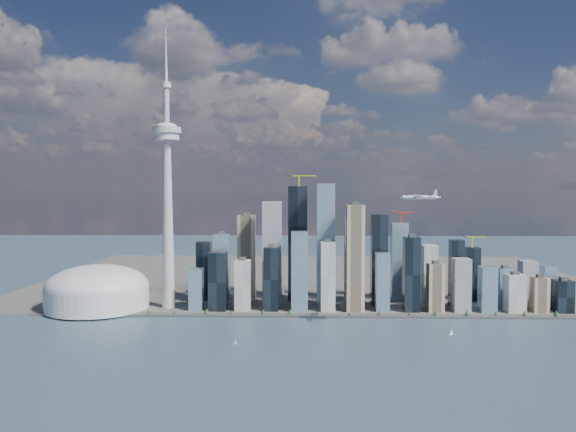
{
  "coord_description": "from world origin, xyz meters",
  "views": [
    {
      "loc": [
        -30.91,
        -792.74,
        244.37
      ],
      "look_at": [
        -59.91,
        260.0,
        189.18
      ],
      "focal_mm": 35.0,
      "sensor_mm": 36.0,
      "label": 1
    }
  ],
  "objects_px": {
    "sailboat_east": "(451,333)",
    "needle_tower": "(167,191)",
    "sailboat_west": "(235,342)",
    "airplane": "(420,197)",
    "dome_stadium": "(97,290)"
  },
  "relations": [
    {
      "from": "sailboat_east",
      "to": "dome_stadium",
      "type": "bearing_deg",
      "value": 149.1
    },
    {
      "from": "needle_tower",
      "to": "airplane",
      "type": "height_order",
      "value": "needle_tower"
    },
    {
      "from": "airplane",
      "to": "sailboat_west",
      "type": "distance_m",
      "value": 375.42
    },
    {
      "from": "airplane",
      "to": "sailboat_west",
      "type": "bearing_deg",
      "value": -161.95
    },
    {
      "from": "dome_stadium",
      "to": "airplane",
      "type": "relative_size",
      "value": 3.09
    },
    {
      "from": "needle_tower",
      "to": "sailboat_east",
      "type": "bearing_deg",
      "value": -19.44
    },
    {
      "from": "sailboat_east",
      "to": "needle_tower",
      "type": "bearing_deg",
      "value": 144.34
    },
    {
      "from": "dome_stadium",
      "to": "sailboat_east",
      "type": "bearing_deg",
      "value": -14.68
    },
    {
      "from": "sailboat_west",
      "to": "sailboat_east",
      "type": "relative_size",
      "value": 0.88
    },
    {
      "from": "needle_tower",
      "to": "airplane",
      "type": "distance_m",
      "value": 495.31
    },
    {
      "from": "needle_tower",
      "to": "airplane",
      "type": "bearing_deg",
      "value": -22.21
    },
    {
      "from": "sailboat_west",
      "to": "sailboat_east",
      "type": "distance_m",
      "value": 356.02
    },
    {
      "from": "airplane",
      "to": "sailboat_west",
      "type": "xyz_separation_m",
      "value": [
        -294.53,
        -59.96,
        -224.93
      ]
    },
    {
      "from": "dome_stadium",
      "to": "sailboat_west",
      "type": "height_order",
      "value": "dome_stadium"
    },
    {
      "from": "needle_tower",
      "to": "sailboat_east",
      "type": "relative_size",
      "value": 52.24
    }
  ]
}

